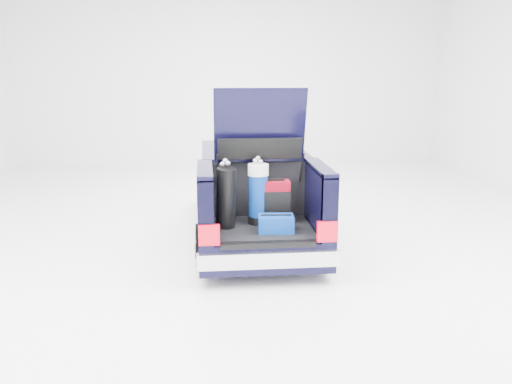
{
  "coord_description": "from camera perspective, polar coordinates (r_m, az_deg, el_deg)",
  "views": [
    {
      "loc": [
        -0.78,
        -8.53,
        2.75
      ],
      "look_at": [
        0.0,
        -0.5,
        0.86
      ],
      "focal_mm": 38.0,
      "sensor_mm": 36.0,
      "label": 1
    }
  ],
  "objects": [
    {
      "name": "black_golf_bag",
      "position": [
        7.26,
        -3.18,
        -0.59
      ],
      "size": [
        0.34,
        0.41,
        0.94
      ],
      "rotation": [
        0.0,
        0.0,
        0.26
      ],
      "color": "black",
      "rests_on": "car"
    },
    {
      "name": "blue_duffel",
      "position": [
        7.17,
        2.11,
        -3.34
      ],
      "size": [
        0.48,
        0.33,
        0.24
      ],
      "rotation": [
        0.0,
        0.0,
        -0.07
      ],
      "color": "navy",
      "rests_on": "car"
    },
    {
      "name": "red_suitcase",
      "position": [
        7.53,
        2.08,
        -1.06
      ],
      "size": [
        0.39,
        0.25,
        0.63
      ],
      "rotation": [
        0.0,
        0.0,
        -0.01
      ],
      "color": "maroon",
      "rests_on": "car"
    },
    {
      "name": "blue_golf_bag",
      "position": [
        7.46,
        0.24,
        -0.15
      ],
      "size": [
        0.32,
        0.32,
        0.95
      ],
      "rotation": [
        0.0,
        0.0,
        0.15
      ],
      "color": "black",
      "rests_on": "car"
    },
    {
      "name": "car",
      "position": [
        8.92,
        -0.38,
        -0.29
      ],
      "size": [
        1.87,
        4.65,
        2.47
      ],
      "color": "black",
      "rests_on": "ground"
    },
    {
      "name": "ground",
      "position": [
        9.0,
        -0.31,
        -4.62
      ],
      "size": [
        14.0,
        14.0,
        0.0
      ],
      "primitive_type": "plane",
      "color": "white",
      "rests_on": "ground"
    }
  ]
}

